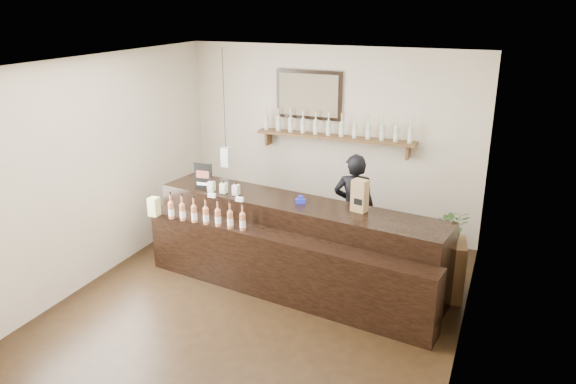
# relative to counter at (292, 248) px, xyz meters

# --- Properties ---
(ground) EXTENTS (5.00, 5.00, 0.00)m
(ground) POSITION_rel_counter_xyz_m (-0.16, -0.56, -0.50)
(ground) COLOR black
(ground) RESTS_ON ground
(room_shell) EXTENTS (5.00, 5.00, 5.00)m
(room_shell) POSITION_rel_counter_xyz_m (-0.16, -0.56, 1.21)
(room_shell) COLOR beige
(room_shell) RESTS_ON ground
(back_wall_decor) EXTENTS (2.66, 0.96, 1.69)m
(back_wall_decor) POSITION_rel_counter_xyz_m (-0.31, 1.81, 1.26)
(back_wall_decor) COLOR brown
(back_wall_decor) RESTS_ON ground
(counter) EXTENTS (3.85, 1.54, 1.23)m
(counter) POSITION_rel_counter_xyz_m (0.00, 0.00, 0.00)
(counter) COLOR black
(counter) RESTS_ON ground
(promo_sign) EXTENTS (0.25, 0.04, 0.35)m
(promo_sign) POSITION_rel_counter_xyz_m (-1.31, 0.14, 0.74)
(promo_sign) COLOR black
(promo_sign) RESTS_ON counter
(paper_bag) EXTENTS (0.20, 0.17, 0.38)m
(paper_bag) POSITION_rel_counter_xyz_m (0.79, 0.13, 0.75)
(paper_bag) COLOR olive
(paper_bag) RESTS_ON counter
(tape_dispenser) EXTENTS (0.13, 0.08, 0.10)m
(tape_dispenser) POSITION_rel_counter_xyz_m (0.06, 0.11, 0.60)
(tape_dispenser) COLOR #1C28C5
(tape_dispenser) RESTS_ON counter
(side_cabinet) EXTENTS (0.43, 0.54, 0.72)m
(side_cabinet) POSITION_rel_counter_xyz_m (1.84, 0.45, -0.14)
(side_cabinet) COLOR brown
(side_cabinet) RESTS_ON ground
(potted_plant) EXTENTS (0.44, 0.41, 0.41)m
(potted_plant) POSITION_rel_counter_xyz_m (1.84, 0.45, 0.43)
(potted_plant) COLOR #335F26
(potted_plant) RESTS_ON side_cabinet
(shopkeeper) EXTENTS (0.69, 0.53, 1.71)m
(shopkeeper) POSITION_rel_counter_xyz_m (0.49, 0.99, 0.36)
(shopkeeper) COLOR black
(shopkeeper) RESTS_ON ground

